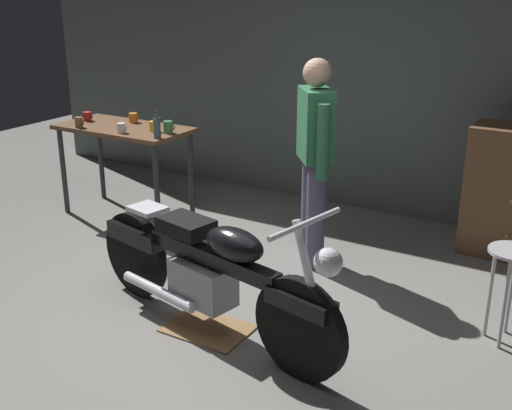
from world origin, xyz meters
TOP-DOWN VIEW (x-y plane):
  - ground_plane at (0.00, 0.00)m, footprint 12.00×12.00m
  - back_wall at (0.00, 2.80)m, footprint 8.00×0.12m
  - workbench at (-1.83, 1.36)m, footprint 1.30×0.64m
  - motorcycle at (0.13, -0.05)m, footprint 2.16×0.75m
  - person_standing at (0.22, 1.29)m, footprint 0.41×0.46m
  - shop_stool at (1.83, 0.84)m, footprint 0.32×0.32m
  - drip_tray at (0.10, -0.04)m, footprint 0.56×0.40m
  - mug_white_ceramic at (-1.67, 1.16)m, footprint 0.11×0.07m
  - mug_green_speckled at (-1.29, 1.36)m, footprint 0.12×0.08m
  - mug_yellow_tall at (-1.44, 1.35)m, footprint 0.11×0.08m
  - mug_brown_stoneware at (-2.16, 1.11)m, footprint 0.10×0.07m
  - mug_red_diner at (-2.31, 1.37)m, footprint 0.11×0.08m
  - mug_orange_travel at (-1.87, 1.55)m, footprint 0.12×0.09m
  - bottle at (-1.25, 1.16)m, footprint 0.06×0.06m

SIDE VIEW (x-z plane):
  - ground_plane at x=0.00m, z-range 0.00..0.00m
  - drip_tray at x=0.10m, z-range 0.00..0.01m
  - motorcycle at x=0.13m, z-range -0.05..0.95m
  - shop_stool at x=1.83m, z-range 0.18..0.82m
  - workbench at x=-1.83m, z-range 0.34..1.24m
  - person_standing at x=0.22m, z-range 0.09..1.76m
  - mug_red_diner at x=-2.31m, z-range 0.90..0.99m
  - mug_white_ceramic at x=-1.67m, z-range 0.90..0.99m
  - mug_orange_travel at x=-1.87m, z-range 0.90..0.99m
  - mug_yellow_tall at x=-1.44m, z-range 0.90..1.00m
  - mug_brown_stoneware at x=-2.16m, z-range 0.90..1.00m
  - mug_green_speckled at x=-1.29m, z-range 0.90..1.01m
  - bottle at x=-1.25m, z-range 0.88..1.12m
  - back_wall at x=0.00m, z-range 0.00..3.10m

